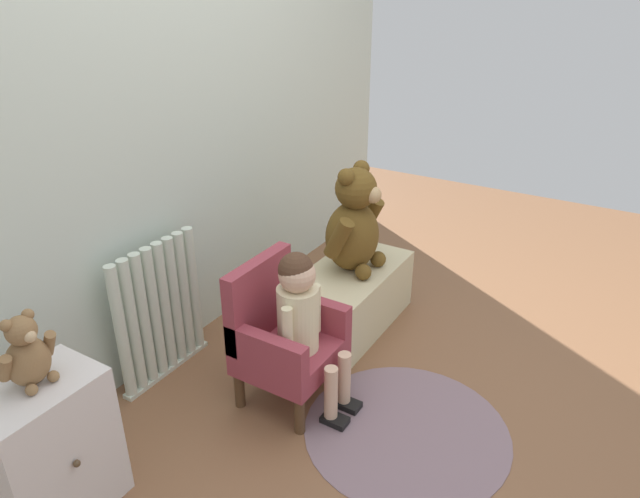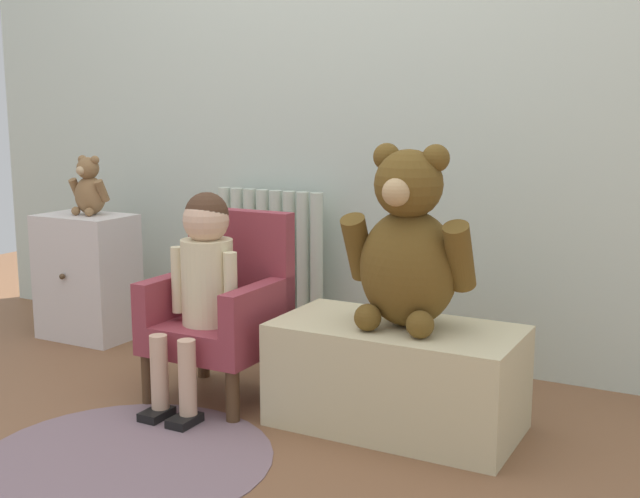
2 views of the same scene
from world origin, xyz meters
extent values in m
plane|color=brown|center=(0.00, 0.00, 0.00)|extent=(6.00, 6.00, 0.00)
cube|color=silver|center=(0.00, 1.17, 1.20)|extent=(3.80, 0.05, 2.40)
cylinder|color=silver|center=(-0.54, 1.04, 0.33)|extent=(0.05, 0.05, 0.62)
cylinder|color=silver|center=(-0.47, 1.04, 0.33)|extent=(0.05, 0.05, 0.62)
cylinder|color=silver|center=(-0.41, 1.04, 0.33)|extent=(0.05, 0.05, 0.62)
cylinder|color=silver|center=(-0.35, 1.04, 0.33)|extent=(0.05, 0.05, 0.62)
cylinder|color=silver|center=(-0.29, 1.04, 0.33)|extent=(0.05, 0.05, 0.62)
cylinder|color=silver|center=(-0.23, 1.04, 0.33)|extent=(0.05, 0.05, 0.62)
cylinder|color=silver|center=(-0.16, 1.04, 0.33)|extent=(0.05, 0.05, 0.62)
cylinder|color=silver|center=(-0.10, 1.04, 0.33)|extent=(0.05, 0.05, 0.62)
cube|color=silver|center=(-0.32, 1.04, 0.01)|extent=(0.50, 0.05, 0.02)
cube|color=silver|center=(-1.07, 0.79, 0.26)|extent=(0.39, 0.26, 0.53)
sphere|color=#4C3823|center=(-1.07, 0.65, 0.29)|extent=(0.02, 0.02, 0.02)
cube|color=#913542|center=(-0.16, 0.45, 0.22)|extent=(0.40, 0.37, 0.10)
cube|color=#913542|center=(-0.16, 0.60, 0.45)|extent=(0.40, 0.06, 0.35)
cube|color=#913542|center=(-0.33, 0.45, 0.34)|extent=(0.06, 0.37, 0.14)
cube|color=#913542|center=(0.01, 0.45, 0.34)|extent=(0.06, 0.37, 0.14)
cylinder|color=#4C331E|center=(-0.33, 0.30, 0.08)|extent=(0.04, 0.04, 0.17)
cylinder|color=#4C331E|center=(0.01, 0.30, 0.08)|extent=(0.04, 0.04, 0.17)
cylinder|color=#4C331E|center=(-0.33, 0.60, 0.08)|extent=(0.04, 0.04, 0.17)
cylinder|color=#4C331E|center=(0.01, 0.60, 0.08)|extent=(0.04, 0.04, 0.17)
cylinder|color=beige|center=(-0.16, 0.41, 0.41)|extent=(0.17, 0.17, 0.28)
sphere|color=#D8AD8E|center=(-0.16, 0.41, 0.61)|extent=(0.15, 0.15, 0.15)
sphere|color=#472D1E|center=(-0.16, 0.41, 0.63)|extent=(0.14, 0.14, 0.14)
cylinder|color=#D8AD8E|center=(-0.22, 0.22, 0.15)|extent=(0.06, 0.06, 0.24)
cube|color=black|center=(-0.22, 0.20, 0.01)|extent=(0.07, 0.11, 0.03)
cylinder|color=#D8AD8E|center=(-0.11, 0.22, 0.15)|extent=(0.06, 0.06, 0.24)
cube|color=black|center=(-0.11, 0.20, 0.01)|extent=(0.07, 0.11, 0.03)
cylinder|color=beige|center=(-0.27, 0.39, 0.41)|extent=(0.04, 0.04, 0.22)
cylinder|color=beige|center=(-0.06, 0.39, 0.41)|extent=(0.04, 0.04, 0.22)
cube|color=beige|center=(0.47, 0.50, 0.16)|extent=(0.74, 0.39, 0.32)
ellipsoid|color=brown|center=(0.50, 0.52, 0.50)|extent=(0.30, 0.26, 0.35)
sphere|color=brown|center=(0.50, 0.50, 0.75)|extent=(0.20, 0.20, 0.20)
sphere|color=tan|center=(0.50, 0.41, 0.74)|extent=(0.08, 0.08, 0.08)
sphere|color=brown|center=(0.42, 0.52, 0.83)|extent=(0.08, 0.08, 0.08)
sphere|color=brown|center=(0.57, 0.52, 0.83)|extent=(0.08, 0.08, 0.08)
cylinder|color=brown|center=(0.34, 0.50, 0.55)|extent=(0.08, 0.15, 0.22)
cylinder|color=brown|center=(0.66, 0.50, 0.55)|extent=(0.08, 0.15, 0.22)
sphere|color=brown|center=(0.41, 0.41, 0.36)|extent=(0.08, 0.08, 0.08)
sphere|color=brown|center=(0.58, 0.41, 0.36)|extent=(0.08, 0.08, 0.08)
ellipsoid|color=brown|center=(-1.05, 0.81, 0.61)|extent=(0.13, 0.12, 0.16)
sphere|color=brown|center=(-1.05, 0.80, 0.72)|extent=(0.09, 0.09, 0.09)
sphere|color=tan|center=(-1.05, 0.76, 0.71)|extent=(0.04, 0.04, 0.04)
sphere|color=brown|center=(-1.08, 0.81, 0.76)|extent=(0.04, 0.04, 0.04)
sphere|color=brown|center=(-1.01, 0.81, 0.76)|extent=(0.04, 0.04, 0.04)
cylinder|color=brown|center=(-1.12, 0.80, 0.63)|extent=(0.03, 0.07, 0.10)
cylinder|color=brown|center=(-0.98, 0.80, 0.63)|extent=(0.03, 0.07, 0.10)
sphere|color=brown|center=(-1.09, 0.76, 0.55)|extent=(0.04, 0.04, 0.04)
sphere|color=brown|center=(-1.01, 0.76, 0.55)|extent=(0.04, 0.04, 0.04)
cylinder|color=slate|center=(-0.11, -0.07, 0.00)|extent=(0.83, 0.83, 0.01)
camera|label=1|loc=(-1.80, -0.69, 1.67)|focal=32.00mm
camera|label=2|loc=(1.37, -1.67, 0.97)|focal=45.00mm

